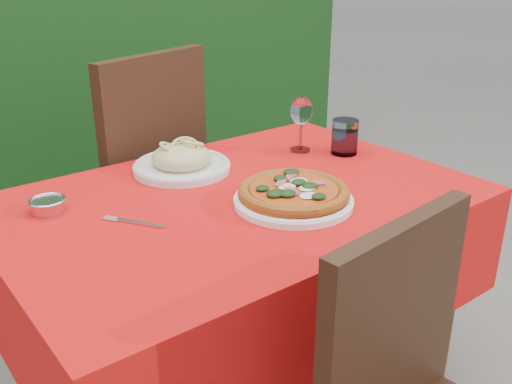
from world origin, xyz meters
TOP-DOWN VIEW (x-y plane):
  - hedge at (0.00, 1.55)m, footprint 3.20×0.55m
  - dining_table at (0.00, 0.00)m, footprint 1.26×0.86m
  - chair_far at (0.01, 0.66)m, footprint 0.59×0.59m
  - pizza_plate at (0.08, -0.14)m, footprint 0.34×0.34m
  - pasta_plate at (-0.03, 0.25)m, footprint 0.29×0.29m
  - water_glass at (0.48, 0.07)m, footprint 0.09×0.09m
  - wine_glass at (0.38, 0.18)m, footprint 0.07×0.07m
  - fork at (-0.29, 0.00)m, footprint 0.12×0.16m
  - steel_ramekin at (-0.44, 0.21)m, footprint 0.08×0.08m

SIDE VIEW (x-z plane):
  - dining_table at x=0.00m, z-range 0.22..0.97m
  - chair_far at x=0.01m, z-range 0.08..1.13m
  - fork at x=-0.29m, z-range 0.75..0.75m
  - steel_ramekin at x=-0.44m, z-range 0.75..0.78m
  - pizza_plate at x=0.08m, z-range 0.75..0.80m
  - pasta_plate at x=-0.03m, z-range 0.74..0.82m
  - water_glass at x=0.48m, z-range 0.74..0.85m
  - wine_glass at x=0.38m, z-range 0.78..0.97m
  - hedge at x=0.00m, z-range 0.03..1.81m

